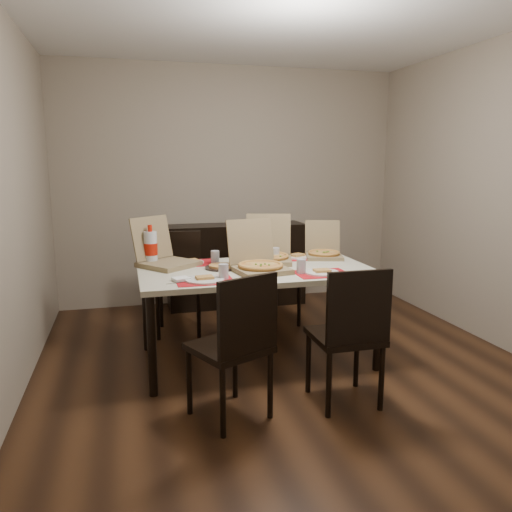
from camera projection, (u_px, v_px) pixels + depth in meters
name	position (u px, v px, depth m)	size (l,w,h in m)	color
ground	(286.00, 366.00, 3.92)	(3.80, 4.00, 0.02)	#3C2312
room_walls	(271.00, 141.00, 4.01)	(3.84, 4.02, 2.62)	gray
sideboard	(236.00, 265.00, 5.53)	(1.50, 0.40, 0.90)	black
dining_table	(256.00, 277.00, 3.91)	(1.80, 1.00, 0.75)	beige
chair_near_left	(236.00, 341.00, 2.99)	(0.56, 0.56, 0.93)	black
chair_near_right	(350.00, 331.00, 3.17)	(0.42, 0.42, 0.93)	black
chair_far_left	(179.00, 277.00, 4.65)	(0.48, 0.48, 0.93)	black
chair_far_right	(268.00, 272.00, 4.85)	(0.54, 0.54, 0.93)	black
setting_near_left	(207.00, 278.00, 3.50)	(0.47, 0.30, 0.11)	red
setting_near_right	(317.00, 271.00, 3.71)	(0.51, 0.30, 0.11)	red
setting_far_left	(195.00, 261.00, 4.08)	(0.48, 0.30, 0.11)	red
setting_far_right	(291.00, 256.00, 4.30)	(0.49, 0.30, 0.11)	red
napkin_loose	(269.00, 268.00, 3.89)	(0.12, 0.11, 0.02)	white
pizza_box_center	(259.00, 264.00, 3.79)	(0.45, 0.48, 0.38)	olive
pizza_box_right	(324.00, 251.00, 4.35)	(0.39, 0.41, 0.31)	olive
pizza_box_left	(165.00, 258.00, 3.99)	(0.56, 0.57, 0.39)	olive
pizza_box_extra	(268.00, 255.00, 4.16)	(0.48, 0.51, 0.38)	olive
faina_plate	(222.00, 267.00, 3.90)	(0.26, 0.26, 0.03)	black
dip_bowl	(259.00, 262.00, 4.07)	(0.13, 0.13, 0.03)	white
soda_bottle	(151.00, 248.00, 4.01)	(0.11, 0.11, 0.33)	silver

